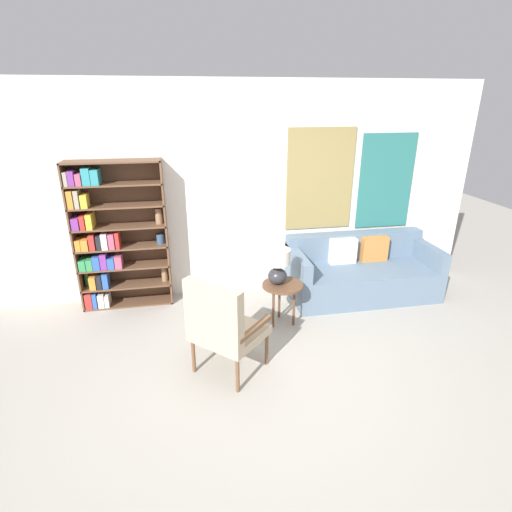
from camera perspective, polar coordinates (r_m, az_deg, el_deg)
ground_plane at (r=3.92m, az=2.39°, el=-17.45°), size 14.00×14.00×0.00m
wall_back at (r=5.17m, az=-1.77°, el=9.14°), size 6.40×0.08×2.70m
bookshelf at (r=5.14m, az=-20.04°, el=2.32°), size 1.09×0.30×1.82m
armchair at (r=3.70m, az=-4.93°, el=-9.58°), size 0.83×0.83×0.99m
couch at (r=5.52m, az=14.71°, el=-2.33°), size 1.90×0.86×0.77m
side_table at (r=4.58m, az=3.82°, el=-4.72°), size 0.47×0.47×0.50m
table_lamp at (r=4.47m, az=3.10°, el=-1.15°), size 0.29×0.29×0.42m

